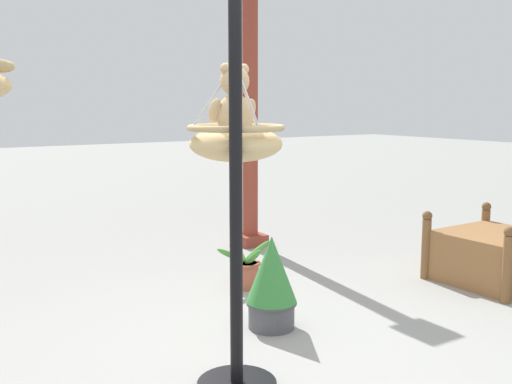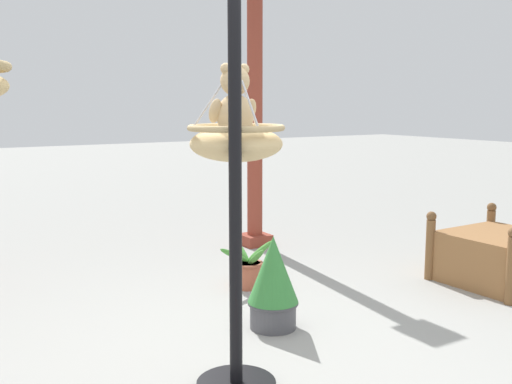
% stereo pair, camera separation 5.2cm
% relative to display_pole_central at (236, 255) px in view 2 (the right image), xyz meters
% --- Properties ---
extents(ground_plane, '(40.00, 40.00, 0.00)m').
position_rel_display_pole_central_xyz_m(ground_plane, '(0.24, 0.03, -0.76)').
color(ground_plane, gray).
extents(display_pole_central, '(0.44, 0.44, 2.44)m').
position_rel_display_pole_central_xyz_m(display_pole_central, '(0.00, 0.00, 0.00)').
color(display_pole_central, black).
rests_on(display_pole_central, ground).
extents(hanging_basket_with_teddy, '(0.55, 0.55, 0.56)m').
position_rel_display_pole_central_xyz_m(hanging_basket_with_teddy, '(0.15, 0.25, 0.59)').
color(hanging_basket_with_teddy, tan).
extents(teddy_bear, '(0.29, 0.26, 0.43)m').
position_rel_display_pole_central_xyz_m(teddy_bear, '(0.15, 0.27, 0.78)').
color(teddy_bear, tan).
extents(greenhouse_pillar_far_back, '(0.32, 0.32, 2.92)m').
position_rel_display_pole_central_xyz_m(greenhouse_pillar_far_back, '(1.85, 2.82, 0.65)').
color(greenhouse_pillar_far_back, brown).
rests_on(greenhouse_pillar_far_back, ground).
extents(wooden_planter_box, '(0.96, 0.91, 0.62)m').
position_rel_display_pole_central_xyz_m(wooden_planter_box, '(2.93, 0.49, -0.52)').
color(wooden_planter_box, olive).
rests_on(wooden_planter_box, ground).
extents(potted_plant_flowering_red, '(0.36, 0.36, 0.66)m').
position_rel_display_pole_central_xyz_m(potted_plant_flowering_red, '(0.67, 0.65, -0.43)').
color(potted_plant_flowering_red, '#4C4C51').
rests_on(potted_plant_flowering_red, ground).
extents(potted_plant_tall_leafy, '(0.57, 0.55, 0.40)m').
position_rel_display_pole_central_xyz_m(potted_plant_tall_leafy, '(0.99, 1.53, -0.60)').
color(potted_plant_tall_leafy, '#AD563D').
rests_on(potted_plant_tall_leafy, ground).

